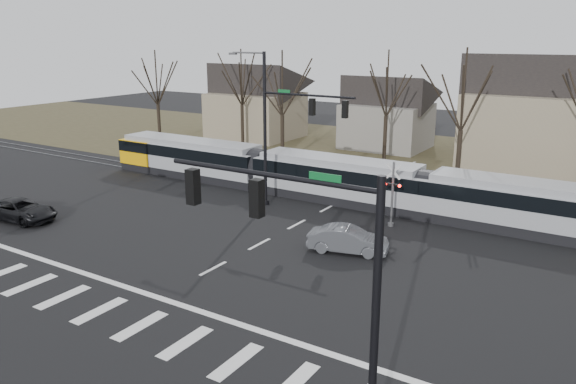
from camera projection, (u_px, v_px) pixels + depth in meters
The scene contains 16 objects.
ground at pixel (186, 283), 26.22m from camera, with size 140.00×140.00×0.00m, color black.
grass_verge at pixel (419, 160), 52.33m from camera, with size 140.00×28.00×0.01m, color #38331E.
crosswalk at pixel (119, 318), 22.95m from camera, with size 27.00×2.60×0.01m.
stop_line at pixel (158, 297), 24.75m from camera, with size 28.00×0.35×0.01m, color silver.
lane_dashes at pixel (341, 201), 39.27m from camera, with size 0.18×30.00×0.01m.
rail_pair at pixel (340, 201), 39.10m from camera, with size 90.00×1.52×0.06m.
tram at pixel (336, 177), 39.05m from camera, with size 40.13×2.98×3.04m.
sedan at pixel (348, 240), 29.80m from camera, with size 4.48×2.52×1.40m, color #4E5055.
suv at pixel (21, 210), 34.99m from camera, with size 5.06×2.80×1.34m, color black.
signal_pole_near_right at pixel (310, 271), 14.76m from camera, with size 6.72×0.44×8.00m.
signal_pole_far at pixel (285, 124), 36.12m from camera, with size 9.28×0.44×10.20m.
rail_crossing_signal at pixel (392, 196), 33.59m from camera, with size 1.08×0.36×4.00m.
tree_row at pixel (421, 115), 45.07m from camera, with size 59.20×7.20×10.00m.
house_a at pixel (256, 98), 63.01m from camera, with size 9.72×8.64×8.60m.
house_b at pixel (387, 109), 57.09m from camera, with size 8.64×7.56×7.65m.
house_c at pixel (530, 109), 47.13m from camera, with size 10.80×8.64×10.10m.
Camera 1 is at (16.88, -17.88, 11.12)m, focal length 35.00 mm.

